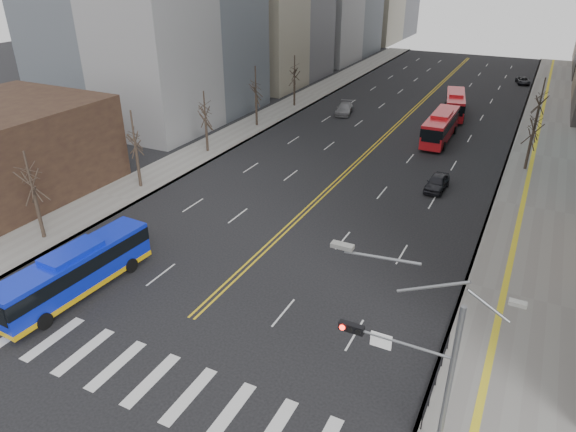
% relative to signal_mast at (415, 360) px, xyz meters
% --- Properties ---
extents(ground, '(220.00, 220.00, 0.00)m').
position_rel_signal_mast_xyz_m(ground, '(-13.77, -2.00, -4.86)').
color(ground, black).
extents(sidewalk_right, '(7.00, 130.00, 0.15)m').
position_rel_signal_mast_xyz_m(sidewalk_right, '(3.73, 43.00, -4.78)').
color(sidewalk_right, gray).
rests_on(sidewalk_right, ground).
extents(sidewalk_left, '(5.00, 130.00, 0.15)m').
position_rel_signal_mast_xyz_m(sidewalk_left, '(-30.27, 43.00, -4.78)').
color(sidewalk_left, gray).
rests_on(sidewalk_left, ground).
extents(crosswalk, '(26.70, 4.00, 0.01)m').
position_rel_signal_mast_xyz_m(crosswalk, '(-13.77, -2.00, -4.85)').
color(crosswalk, silver).
rests_on(crosswalk, ground).
extents(centerline, '(0.55, 100.00, 0.01)m').
position_rel_signal_mast_xyz_m(centerline, '(-13.77, 53.00, -4.85)').
color(centerline, gold).
rests_on(centerline, ground).
extents(signal_mast, '(5.37, 0.37, 9.39)m').
position_rel_signal_mast_xyz_m(signal_mast, '(0.00, 0.00, 0.00)').
color(signal_mast, gray).
rests_on(signal_mast, ground).
extents(pedestrian_railing, '(0.06, 6.06, 1.02)m').
position_rel_signal_mast_xyz_m(pedestrian_railing, '(0.53, 4.00, -4.03)').
color(pedestrian_railing, black).
rests_on(pedestrian_railing, sidewalk_right).
extents(street_trees, '(35.20, 47.20, 7.60)m').
position_rel_signal_mast_xyz_m(street_trees, '(-20.94, 32.55, 0.02)').
color(street_trees, '#2E221C').
rests_on(street_trees, ground).
extents(blue_bus, '(2.92, 10.93, 3.18)m').
position_rel_signal_mast_xyz_m(blue_bus, '(-21.78, 2.00, -3.19)').
color(blue_bus, '#0D21C8').
rests_on(blue_bus, ground).
extents(red_bus_near, '(2.75, 10.56, 3.36)m').
position_rel_signal_mast_xyz_m(red_bus_near, '(-7.62, 43.57, -2.98)').
color(red_bus_near, red).
rests_on(red_bus_near, ground).
extents(red_bus_far, '(4.14, 10.35, 3.23)m').
position_rel_signal_mast_xyz_m(red_bus_far, '(-8.11, 55.24, -3.05)').
color(red_bus_far, red).
rests_on(red_bus_far, ground).
extents(car_white, '(1.58, 4.35, 1.42)m').
position_rel_signal_mast_xyz_m(car_white, '(-23.24, 7.19, -4.14)').
color(car_white, silver).
rests_on(car_white, ground).
extents(car_dark_mid, '(1.84, 4.25, 1.43)m').
position_rel_signal_mast_xyz_m(car_dark_mid, '(-4.77, 28.95, -4.14)').
color(car_dark_mid, black).
rests_on(car_dark_mid, ground).
extents(car_silver, '(3.05, 5.30, 1.45)m').
position_rel_signal_mast_xyz_m(car_silver, '(-21.83, 49.50, -4.13)').
color(car_silver, gray).
rests_on(car_silver, ground).
extents(car_dark_far, '(2.80, 4.36, 1.12)m').
position_rel_signal_mast_xyz_m(car_dark_far, '(-1.27, 80.71, -4.30)').
color(car_dark_far, black).
rests_on(car_dark_far, ground).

